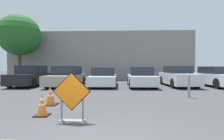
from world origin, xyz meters
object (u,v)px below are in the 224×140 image
road_closed_sign (72,96)px  parked_car_third (104,77)px  parked_car_second (67,77)px  traffic_cone_nearest (42,105)px  parked_car_fourth (141,78)px  parked_car_sixth (216,77)px  parked_car_nearest (32,76)px  traffic_cone_second (50,96)px  bollard_nearest (189,85)px  parked_car_fifth (178,77)px

road_closed_sign → parked_car_third: size_ratio=0.28×
parked_car_second → traffic_cone_nearest: bearing=104.2°
parked_car_fourth → parked_car_sixth: parked_car_sixth is taller
parked_car_nearest → parked_car_fourth: size_ratio=1.08×
road_closed_sign → parked_car_second: (-2.67, 8.37, 0.01)m
traffic_cone_second → parked_car_fourth: (4.16, 6.29, 0.31)m
road_closed_sign → parked_car_nearest: (-5.41, 8.46, 0.04)m
traffic_cone_nearest → parked_car_fourth: size_ratio=0.16×
parked_car_nearest → bollard_nearest: (9.89, -4.71, -0.14)m
traffic_cone_second → bollard_nearest: 6.11m
traffic_cone_second → parked_car_fourth: parked_car_fourth is taller
parked_car_second → parked_car_third: size_ratio=1.04×
parked_car_nearest → bollard_nearest: size_ratio=4.03×
parked_car_third → traffic_cone_nearest: bearing=81.8°
parked_car_nearest → parked_car_third: bearing=-179.2°
parked_car_third → traffic_cone_second: bearing=77.3°
parked_car_second → bollard_nearest: size_ratio=4.34×
parked_car_third → parked_car_fifth: 5.48m
traffic_cone_second → parked_car_nearest: 7.69m
parked_car_nearest → parked_car_second: size_ratio=0.93×
parked_car_fourth → parked_car_sixth: (5.48, 0.33, 0.04)m
road_closed_sign → parked_car_sixth: (8.29, 8.56, 0.02)m
parked_car_fifth → parked_car_fourth: bearing=4.5°
traffic_cone_second → parked_car_nearest: bearing=121.9°
parked_car_second → bollard_nearest: parked_car_second is taller
bollard_nearest → parked_car_fifth: bearing=77.5°
parked_car_fifth → bollard_nearest: parked_car_fifth is taller
parked_car_fourth → parked_car_second: bearing=-1.4°
parked_car_nearest → traffic_cone_nearest: bearing=118.8°
traffic_cone_second → parked_car_fifth: bearing=43.9°
parked_car_sixth → bollard_nearest: (-3.81, -4.81, -0.12)m
parked_car_second → parked_car_third: 2.75m
parked_car_second → parked_car_sixth: 10.96m
parked_car_third → parked_car_sixth: size_ratio=0.95×
parked_car_nearest → parked_car_fourth: (8.22, -0.24, -0.06)m
bollard_nearest → parked_car_second: bearing=147.2°
parked_car_sixth → bollard_nearest: size_ratio=4.37×
road_closed_sign → parked_car_third: 8.55m
parked_car_sixth → bollard_nearest: parked_car_sixth is taller
parked_car_nearest → parked_car_fifth: bearing=-179.5°
parked_car_sixth → parked_car_fifth: bearing=-4.1°
traffic_cone_nearest → parked_car_third: size_ratio=0.14×
traffic_cone_second → parked_car_fifth: parked_car_fifth is taller
traffic_cone_nearest → parked_car_fourth: parked_car_fourth is taller
bollard_nearest → road_closed_sign: bearing=-140.0°
parked_car_nearest → parked_car_fourth: parked_car_nearest is taller
parked_car_second → parked_car_fifth: 8.22m
parked_car_fifth → bollard_nearest: (-1.07, -4.82, -0.12)m
parked_car_fourth → parked_car_fifth: size_ratio=0.97×
road_closed_sign → bollard_nearest: bearing=40.0°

